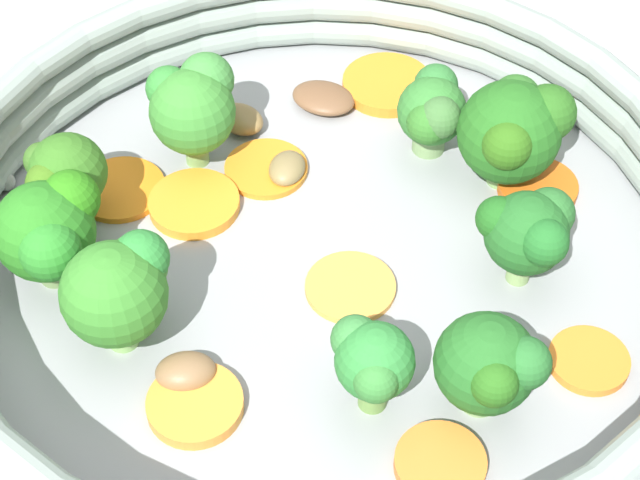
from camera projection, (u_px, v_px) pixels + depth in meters
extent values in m
plane|color=#B9BABF|center=(320.00, 289.00, 0.48)|extent=(4.00, 4.00, 0.00)
cylinder|color=#939699|center=(320.00, 276.00, 0.47)|extent=(0.32, 0.32, 0.02)
torus|color=#8C9C93|center=(320.00, 252.00, 0.46)|extent=(0.33, 0.33, 0.02)
torus|color=#8C9C93|center=(320.00, 227.00, 0.45)|extent=(0.33, 0.33, 0.02)
torus|color=#8C9C93|center=(320.00, 202.00, 0.44)|extent=(0.33, 0.33, 0.02)
sphere|color=#979B95|center=(6.00, 181.00, 0.49)|extent=(0.01, 0.01, 0.01)
cylinder|color=orange|center=(194.00, 204.00, 0.49)|extent=(0.06, 0.06, 0.01)
cylinder|color=orange|center=(387.00, 85.00, 0.54)|extent=(0.06, 0.06, 0.01)
cylinder|color=orange|center=(422.00, 98.00, 0.54)|extent=(0.04, 0.04, 0.00)
cylinder|color=orange|center=(266.00, 169.00, 0.50)|extent=(0.05, 0.05, 0.00)
cylinder|color=orange|center=(589.00, 360.00, 0.43)|extent=(0.04, 0.04, 0.00)
cylinder|color=#D75C17|center=(537.00, 186.00, 0.50)|extent=(0.05, 0.05, 0.01)
cylinder|color=orange|center=(436.00, 465.00, 0.40)|extent=(0.04, 0.04, 0.01)
cylinder|color=#F79D40|center=(350.00, 287.00, 0.46)|extent=(0.05, 0.05, 0.00)
cylinder|color=orange|center=(121.00, 189.00, 0.50)|extent=(0.06, 0.06, 0.00)
cylinder|color=orange|center=(195.00, 404.00, 0.41)|extent=(0.05, 0.05, 0.01)
cylinder|color=#8AAC64|center=(520.00, 264.00, 0.45)|extent=(0.01, 0.01, 0.02)
sphere|color=#226024|center=(526.00, 233.00, 0.44)|extent=(0.04, 0.04, 0.04)
sphere|color=#286429|center=(548.00, 214.00, 0.44)|extent=(0.02, 0.02, 0.02)
sphere|color=#206525|center=(544.00, 242.00, 0.43)|extent=(0.02, 0.02, 0.02)
sphere|color=#1E5C1B|center=(498.00, 219.00, 0.44)|extent=(0.02, 0.02, 0.02)
cylinder|color=#77995F|center=(429.00, 137.00, 0.51)|extent=(0.02, 0.02, 0.01)
sphere|color=#33752F|center=(432.00, 111.00, 0.50)|extent=(0.03, 0.03, 0.03)
sphere|color=#3D6C34|center=(440.00, 117.00, 0.49)|extent=(0.02, 0.02, 0.02)
sphere|color=#2E7031|center=(436.00, 86.00, 0.50)|extent=(0.02, 0.02, 0.02)
sphere|color=#306E26|center=(428.00, 123.00, 0.49)|extent=(0.02, 0.02, 0.02)
cylinder|color=#8AB35E|center=(196.00, 146.00, 0.50)|extent=(0.01, 0.01, 0.02)
sphere|color=#3A8330|center=(192.00, 112.00, 0.49)|extent=(0.04, 0.04, 0.04)
sphere|color=#3E8639|center=(206.00, 80.00, 0.49)|extent=(0.03, 0.03, 0.03)
sphere|color=#328031|center=(168.00, 88.00, 0.49)|extent=(0.02, 0.02, 0.02)
cylinder|color=#5D974F|center=(76.00, 203.00, 0.48)|extent=(0.01, 0.01, 0.02)
sphere|color=#346D20|center=(68.00, 171.00, 0.46)|extent=(0.03, 0.03, 0.03)
sphere|color=#3E6C1A|center=(49.00, 184.00, 0.45)|extent=(0.02, 0.02, 0.02)
sphere|color=#376321|center=(43.00, 161.00, 0.46)|extent=(0.02, 0.02, 0.02)
cylinder|color=#699344|center=(373.00, 389.00, 0.41)|extent=(0.01, 0.01, 0.02)
sphere|color=#2F8136|center=(375.00, 361.00, 0.40)|extent=(0.03, 0.03, 0.03)
sphere|color=#367D34|center=(376.00, 381.00, 0.39)|extent=(0.02, 0.02, 0.02)
sphere|color=#387F3A|center=(355.00, 339.00, 0.40)|extent=(0.02, 0.02, 0.02)
cylinder|color=#6C874F|center=(53.00, 264.00, 0.46)|extent=(0.01, 0.01, 0.02)
sphere|color=#28761F|center=(44.00, 232.00, 0.44)|extent=(0.04, 0.04, 0.04)
sphere|color=#2B7C16|center=(71.00, 199.00, 0.44)|extent=(0.02, 0.02, 0.02)
sphere|color=#297F26|center=(50.00, 250.00, 0.43)|extent=(0.03, 0.03, 0.03)
cylinder|color=#83B661|center=(121.00, 327.00, 0.43)|extent=(0.01, 0.01, 0.02)
sphere|color=#37802A|center=(114.00, 294.00, 0.42)|extent=(0.04, 0.04, 0.04)
sphere|color=#2D8234|center=(142.00, 261.00, 0.42)|extent=(0.02, 0.02, 0.02)
sphere|color=#397F2B|center=(134.00, 261.00, 0.42)|extent=(0.03, 0.03, 0.03)
cylinder|color=#779F57|center=(503.00, 167.00, 0.50)|extent=(0.01, 0.01, 0.02)
sphere|color=#23621D|center=(509.00, 132.00, 0.48)|extent=(0.05, 0.05, 0.05)
sphere|color=#2D6625|center=(515.00, 100.00, 0.49)|extent=(0.02, 0.02, 0.02)
sphere|color=#2E6216|center=(507.00, 145.00, 0.46)|extent=(0.02, 0.02, 0.02)
sphere|color=#275E1B|center=(548.00, 113.00, 0.48)|extent=(0.03, 0.03, 0.03)
cylinder|color=#85A967|center=(480.00, 391.00, 0.41)|extent=(0.02, 0.02, 0.01)
sphere|color=#236323|center=(485.00, 363.00, 0.40)|extent=(0.04, 0.04, 0.04)
sphere|color=#27692B|center=(524.00, 363.00, 0.39)|extent=(0.02, 0.02, 0.02)
sphere|color=#276119|center=(494.00, 383.00, 0.38)|extent=(0.02, 0.02, 0.02)
ellipsoid|color=olive|center=(249.00, 117.00, 0.52)|extent=(0.03, 0.03, 0.01)
ellipsoid|color=brown|center=(323.00, 98.00, 0.53)|extent=(0.04, 0.04, 0.01)
ellipsoid|color=olive|center=(186.00, 371.00, 0.42)|extent=(0.03, 0.02, 0.01)
ellipsoid|color=olive|center=(287.00, 168.00, 0.50)|extent=(0.03, 0.03, 0.01)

